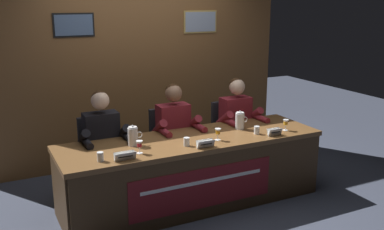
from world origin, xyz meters
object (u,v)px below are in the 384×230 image
water_cup_left (100,157)px  nameplate_right (275,132)px  nameplate_center (205,144)px  chair_left (100,159)px  chair_center (169,148)px  juice_glass_center (218,132)px  water_pitcher_left_side (133,136)px  water_cup_center (187,142)px  juice_glass_left (139,145)px  water_cup_right (257,130)px  panelist_center (176,130)px  juice_glass_right (286,123)px  panelist_right (239,121)px  nameplate_left (125,156)px  panelist_left (104,140)px  chair_right (230,138)px  conference_table (196,162)px  water_pitcher_right_side (240,121)px

water_cup_left → nameplate_right: size_ratio=0.52×
nameplate_center → chair_left: bearing=131.2°
chair_center → juice_glass_center: chair_center is taller
nameplate_center → water_pitcher_left_side: size_ratio=0.87×
chair_left → water_cup_center: size_ratio=10.47×
juice_glass_left → water_cup_right: size_ratio=1.46×
chair_left → panelist_center: panelist_center is taller
panelist_center → water_cup_center: panelist_center is taller
nameplate_center → juice_glass_right: (1.07, 0.12, 0.05)m
panelist_right → juice_glass_right: 0.66m
nameplate_center → water_pitcher_left_side: 0.72m
juice_glass_center → water_cup_right: (0.48, 0.00, -0.05)m
chair_left → nameplate_left: chair_left is taller
nameplate_left → panelist_center: 1.10m
chair_left → panelist_left: 0.34m
water_cup_right → water_pitcher_left_side: size_ratio=0.40×
chair_left → chair_right: same height
panelist_left → panelist_right: size_ratio=1.00×
chair_left → chair_center: (0.83, 0.00, 0.00)m
panelist_left → panelist_right: 1.66m
chair_left → panelist_center: (0.83, -0.20, 0.28)m
water_pitcher_left_side → juice_glass_center: bearing=-15.4°
conference_table → chair_left: bearing=139.6°
water_cup_center → panelist_right: bearing=31.2°
chair_right → panelist_left: bearing=-173.2°
nameplate_left → chair_center: chair_center is taller
nameplate_left → chair_center: bearing=47.8°
panelist_center → panelist_left: bearing=180.0°
water_cup_center → chair_right: chair_right is taller
water_cup_right → juice_glass_center: bearing=-179.5°
panelist_left → nameplate_right: (1.66, -0.71, 0.06)m
water_cup_center → nameplate_center: bearing=-42.9°
panelist_left → water_cup_center: 0.90m
juice_glass_center → water_pitcher_left_side: 0.87m
juice_glass_left → water_cup_right: juice_glass_left is taller
nameplate_center → chair_center: bearing=89.0°
nameplate_center → panelist_left: bearing=138.1°
chair_center → chair_right: bearing=0.0°
panelist_left → juice_glass_center: 1.19m
chair_left → chair_center: same height
panelist_left → chair_center: bearing=13.5°
panelist_right → water_pitcher_right_side: bearing=-121.0°
nameplate_center → juice_glass_right: bearing=6.5°
panelist_center → water_pitcher_left_side: bearing=-150.8°
nameplate_center → nameplate_left: bearing=179.0°
conference_table → water_pitcher_right_side: (0.63, 0.17, 0.32)m
panelist_left → water_cup_right: panelist_left is taller
panelist_center → chair_right: 0.90m
nameplate_left → chair_right: (1.66, 0.92, -0.33)m
panelist_left → water_pitcher_left_side: (0.20, -0.35, 0.11)m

